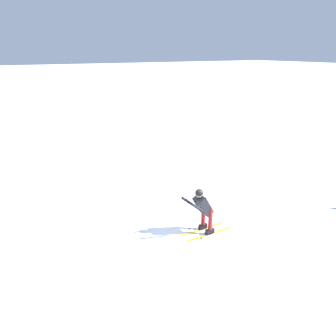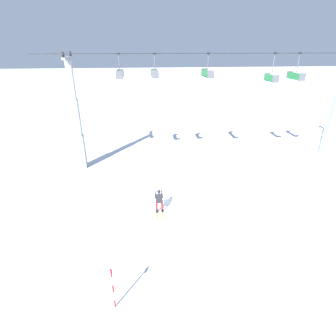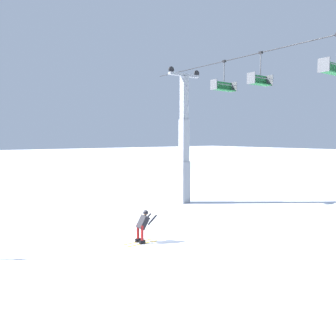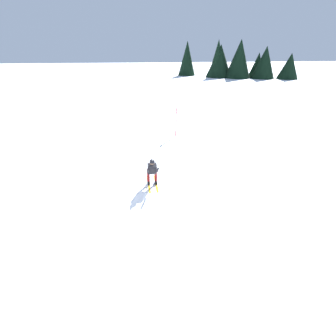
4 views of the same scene
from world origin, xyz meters
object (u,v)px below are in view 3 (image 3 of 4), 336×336
object	(u,v)px
skier_carving_main	(143,224)
chairlift_seat_nearest	(223,86)
lift_tower_near	(184,147)
chairlift_seat_second	(259,80)
chairlift_seat_middle	(335,69)

from	to	relation	value
skier_carving_main	chairlift_seat_nearest	size ratio (longest dim) A/B	0.88
skier_carving_main	chairlift_seat_nearest	xyz separation A→B (m)	(-2.59, 7.86, 7.32)
skier_carving_main	lift_tower_near	bearing A→B (deg)	129.60
chairlift_seat_second	lift_tower_near	bearing A→B (deg)	180.00
lift_tower_near	chairlift_seat_second	size ratio (longest dim) A/B	5.23
skier_carving_main	chairlift_seat_middle	bearing A→B (deg)	58.94
lift_tower_near	chairlift_seat_nearest	distance (m)	5.61
chairlift_seat_second	chairlift_seat_nearest	bearing A→B (deg)	180.00
chairlift_seat_middle	lift_tower_near	bearing A→B (deg)	180.00
skier_carving_main	chairlift_seat_nearest	bearing A→B (deg)	108.22
skier_carving_main	chairlift_seat_middle	xyz separation A→B (m)	(4.73, 7.86, 7.30)
chairlift_seat_nearest	chairlift_seat_middle	world-z (taller)	same
skier_carving_main	chairlift_seat_middle	world-z (taller)	chairlift_seat_middle
skier_carving_main	chairlift_seat_nearest	world-z (taller)	chairlift_seat_nearest
chairlift_seat_second	chairlift_seat_middle	xyz separation A→B (m)	(4.45, 0.00, -0.06)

